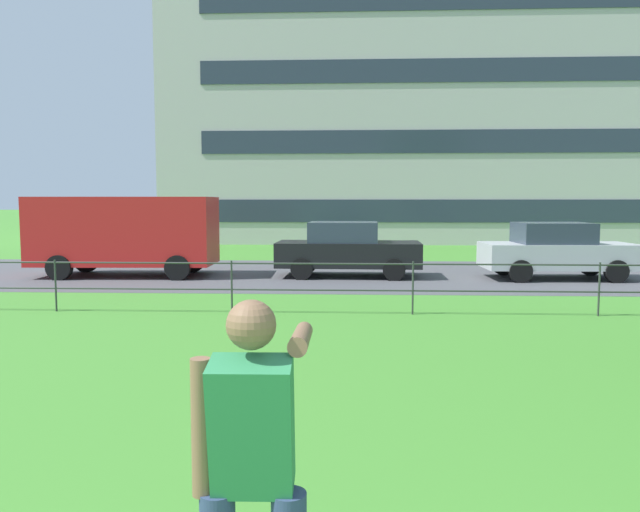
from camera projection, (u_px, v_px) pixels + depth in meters
street_strip at (331, 274)px, 17.88m from camera, size 80.00×7.88×0.01m
park_fence at (322, 279)px, 11.52m from camera, size 30.81×0.04×1.00m
person_thrower at (253, 472)px, 2.73m from camera, size 0.51×0.79×1.69m
panel_van_far_right at (126, 231)px, 17.30m from camera, size 5.07×2.24×2.24m
car_black_center at (347, 249)px, 17.21m from camera, size 4.04×1.89×1.54m
car_silver_right at (556, 251)px, 16.69m from camera, size 4.05×1.90×1.54m
apartment_building_background at (434, 61)px, 34.94m from camera, size 28.72×12.94×20.22m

